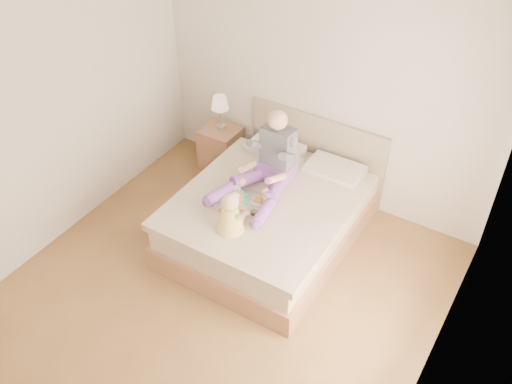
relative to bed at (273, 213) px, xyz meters
The scene contains 7 objects.
room 1.61m from the bed, 85.70° to the right, with size 4.02×4.22×2.71m.
bed is the anchor object (origin of this frame).
nightstand 1.42m from the bed, 148.17° to the left, with size 0.47×0.42×0.56m.
lamp 1.55m from the bed, 147.19° to the left, with size 0.21×0.21×0.43m.
adult 0.56m from the bed, 142.49° to the left, with size 0.71×1.02×0.84m.
tray 0.49m from the bed, 116.47° to the right, with size 0.55×0.46×0.14m.
baby 0.85m from the bed, 94.79° to the right, with size 0.29×0.39×0.44m.
Camera 1 is at (2.28, -2.94, 4.38)m, focal length 40.00 mm.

